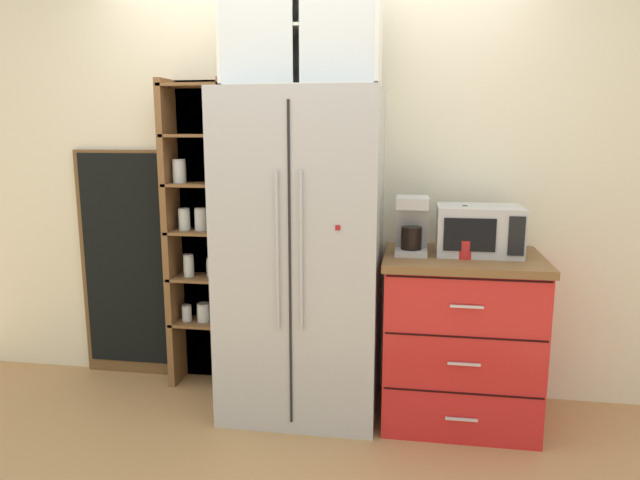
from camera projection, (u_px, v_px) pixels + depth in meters
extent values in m
plane|color=tan|center=(302.00, 408.00, 3.34)|extent=(10.52, 10.52, 0.00)
cube|color=silver|center=(314.00, 182.00, 3.50)|extent=(4.84, 0.10, 2.55)
cube|color=#B7BABF|center=(302.00, 255.00, 3.20)|extent=(0.86, 0.65, 1.80)
cube|color=black|center=(290.00, 269.00, 2.88)|extent=(0.01, 0.01, 1.65)
cylinder|color=#B7BABF|center=(277.00, 251.00, 2.87)|extent=(0.02, 0.02, 0.81)
cylinder|color=#B7BABF|center=(301.00, 252.00, 2.85)|extent=(0.02, 0.02, 0.81)
cube|color=#A8161C|center=(338.00, 228.00, 2.81)|extent=(0.02, 0.01, 0.02)
cube|color=brown|center=(208.00, 234.00, 3.63)|extent=(0.45, 0.04, 1.88)
cube|color=brown|center=(172.00, 237.00, 3.54)|extent=(0.04, 0.21, 1.88)
cube|color=brown|center=(230.00, 239.00, 3.48)|extent=(0.04, 0.21, 1.88)
cube|color=brown|center=(204.00, 323.00, 3.61)|extent=(0.39, 0.21, 0.02)
cylinder|color=silver|center=(187.00, 314.00, 3.61)|extent=(0.06, 0.06, 0.09)
cylinder|color=brown|center=(187.00, 316.00, 3.61)|extent=(0.05, 0.05, 0.06)
cylinder|color=#B2B2B7|center=(186.00, 306.00, 3.60)|extent=(0.06, 0.06, 0.01)
cylinder|color=silver|center=(204.00, 313.00, 3.60)|extent=(0.08, 0.08, 0.10)
cylinder|color=#E0C67F|center=(204.00, 316.00, 3.60)|extent=(0.07, 0.07, 0.07)
cylinder|color=#B2B2B7|center=(203.00, 304.00, 3.59)|extent=(0.08, 0.08, 0.01)
cylinder|color=silver|center=(218.00, 313.00, 3.57)|extent=(0.08, 0.08, 0.13)
cylinder|color=beige|center=(218.00, 316.00, 3.57)|extent=(0.07, 0.07, 0.09)
cylinder|color=#B2B2B7|center=(218.00, 302.00, 3.55)|extent=(0.08, 0.08, 0.01)
cube|color=brown|center=(202.00, 278.00, 3.56)|extent=(0.39, 0.21, 0.02)
cylinder|color=silver|center=(189.00, 266.00, 3.55)|extent=(0.07, 0.07, 0.13)
cylinder|color=#382316|center=(189.00, 269.00, 3.55)|extent=(0.06, 0.06, 0.09)
cylinder|color=#B2B2B7|center=(188.00, 255.00, 3.53)|extent=(0.06, 0.06, 0.01)
cylinder|color=silver|center=(213.00, 268.00, 3.55)|extent=(0.08, 0.08, 0.10)
cylinder|color=#2D2D2D|center=(213.00, 271.00, 3.55)|extent=(0.07, 0.07, 0.07)
cylinder|color=#B2B2B7|center=(213.00, 259.00, 3.54)|extent=(0.08, 0.08, 0.01)
cube|color=brown|center=(200.00, 232.00, 3.50)|extent=(0.39, 0.21, 0.02)
cylinder|color=silver|center=(184.00, 220.00, 3.50)|extent=(0.07, 0.07, 0.12)
cylinder|color=white|center=(184.00, 223.00, 3.50)|extent=(0.06, 0.06, 0.08)
cylinder|color=#B2B2B7|center=(184.00, 209.00, 3.48)|extent=(0.07, 0.07, 0.01)
cylinder|color=silver|center=(201.00, 220.00, 3.49)|extent=(0.07, 0.07, 0.13)
cylinder|color=#B77A38|center=(201.00, 223.00, 3.50)|extent=(0.06, 0.06, 0.09)
cylinder|color=#B2B2B7|center=(200.00, 209.00, 3.48)|extent=(0.07, 0.07, 0.01)
cylinder|color=silver|center=(217.00, 219.00, 3.49)|extent=(0.06, 0.06, 0.14)
cylinder|color=white|center=(217.00, 223.00, 3.50)|extent=(0.05, 0.05, 0.09)
cylinder|color=#B2B2B7|center=(217.00, 207.00, 3.48)|extent=(0.06, 0.06, 0.01)
cube|color=brown|center=(198.00, 185.00, 3.45)|extent=(0.39, 0.21, 0.02)
cylinder|color=silver|center=(179.00, 172.00, 3.44)|extent=(0.08, 0.08, 0.13)
cylinder|color=#CCB78C|center=(180.00, 175.00, 3.45)|extent=(0.07, 0.07, 0.09)
cylinder|color=#B2B2B7|center=(179.00, 160.00, 3.43)|extent=(0.07, 0.07, 0.01)
cube|color=brown|center=(196.00, 136.00, 3.40)|extent=(0.39, 0.21, 0.02)
cube|color=brown|center=(194.00, 85.00, 3.35)|extent=(0.39, 0.21, 0.02)
cube|color=red|center=(459.00, 341.00, 3.16)|extent=(0.81, 0.62, 0.89)
cube|color=brown|center=(463.00, 259.00, 3.08)|extent=(0.84, 0.65, 0.04)
cube|color=black|center=(462.00, 393.00, 2.89)|extent=(0.79, 0.00, 0.01)
cube|color=silver|center=(461.00, 419.00, 2.91)|extent=(0.16, 0.01, 0.01)
cube|color=black|center=(465.00, 337.00, 2.84)|extent=(0.79, 0.00, 0.01)
cube|color=silver|center=(464.00, 364.00, 2.85)|extent=(0.16, 0.01, 0.01)
cube|color=black|center=(468.00, 279.00, 2.78)|extent=(0.79, 0.00, 0.01)
cube|color=silver|center=(467.00, 307.00, 2.80)|extent=(0.16, 0.01, 0.01)
cube|color=#B7BABF|center=(478.00, 230.00, 3.09)|extent=(0.44, 0.32, 0.26)
cube|color=black|center=(470.00, 235.00, 2.94)|extent=(0.26, 0.01, 0.17)
cube|color=black|center=(517.00, 236.00, 2.90)|extent=(0.08, 0.01, 0.20)
cube|color=#B7B7BC|center=(411.00, 251.00, 3.10)|extent=(0.17, 0.20, 0.03)
cube|color=#B7B7BC|center=(412.00, 225.00, 3.14)|extent=(0.17, 0.06, 0.30)
cube|color=#B7B7BC|center=(412.00, 202.00, 3.05)|extent=(0.17, 0.20, 0.06)
cylinder|color=black|center=(411.00, 238.00, 3.07)|extent=(0.11, 0.11, 0.12)
cylinder|color=red|center=(465.00, 249.00, 2.99)|extent=(0.09, 0.09, 0.10)
torus|color=red|center=(476.00, 248.00, 2.98)|extent=(0.05, 0.01, 0.05)
cylinder|color=navy|center=(463.00, 246.00, 3.12)|extent=(0.09, 0.09, 0.08)
torus|color=navy|center=(473.00, 245.00, 3.11)|extent=(0.05, 0.01, 0.05)
cylinder|color=silver|center=(463.00, 237.00, 3.09)|extent=(0.07, 0.07, 0.18)
cone|color=silver|center=(464.00, 220.00, 3.07)|extent=(0.07, 0.07, 0.04)
cylinder|color=silver|center=(465.00, 214.00, 3.07)|extent=(0.03, 0.03, 0.07)
cylinder|color=black|center=(465.00, 207.00, 3.06)|extent=(0.03, 0.03, 0.01)
cylinder|color=navy|center=(463.00, 236.00, 3.14)|extent=(0.06, 0.06, 0.18)
cone|color=navy|center=(463.00, 219.00, 3.12)|extent=(0.06, 0.06, 0.04)
cylinder|color=navy|center=(464.00, 214.00, 3.12)|extent=(0.02, 0.02, 0.07)
cylinder|color=black|center=(464.00, 206.00, 3.11)|extent=(0.02, 0.02, 0.01)
cube|color=silver|center=(307.00, 34.00, 3.15)|extent=(0.82, 0.02, 0.61)
cube|color=silver|center=(302.00, 87.00, 3.05)|extent=(0.82, 0.32, 0.02)
cube|color=silver|center=(227.00, 31.00, 3.06)|extent=(0.02, 0.32, 0.61)
cube|color=silver|center=(379.00, 27.00, 2.94)|extent=(0.02, 0.32, 0.61)
cube|color=silver|center=(302.00, 29.00, 3.00)|extent=(0.79, 0.30, 0.02)
cube|color=silver|center=(255.00, 25.00, 2.88)|extent=(0.38, 0.01, 0.57)
cube|color=silver|center=(337.00, 22.00, 2.82)|extent=(0.38, 0.01, 0.57)
cylinder|color=silver|center=(249.00, 85.00, 3.10)|extent=(0.05, 0.05, 0.00)
cylinder|color=silver|center=(249.00, 79.00, 3.09)|extent=(0.01, 0.01, 0.07)
cone|color=silver|center=(249.00, 67.00, 3.08)|extent=(0.06, 0.06, 0.05)
cylinder|color=silver|center=(284.00, 85.00, 3.07)|extent=(0.05, 0.05, 0.00)
cylinder|color=silver|center=(284.00, 78.00, 3.06)|extent=(0.01, 0.01, 0.07)
cone|color=silver|center=(284.00, 67.00, 3.05)|extent=(0.06, 0.06, 0.05)
cylinder|color=silver|center=(320.00, 84.00, 3.04)|extent=(0.05, 0.05, 0.00)
cylinder|color=silver|center=(320.00, 78.00, 3.03)|extent=(0.01, 0.01, 0.07)
cone|color=silver|center=(320.00, 66.00, 3.02)|extent=(0.06, 0.06, 0.05)
cylinder|color=silver|center=(356.00, 84.00, 3.01)|extent=(0.05, 0.05, 0.00)
cylinder|color=silver|center=(356.00, 77.00, 3.00)|extent=(0.01, 0.01, 0.07)
cone|color=silver|center=(356.00, 65.00, 2.99)|extent=(0.06, 0.06, 0.05)
cylinder|color=white|center=(255.00, 22.00, 3.03)|extent=(0.06, 0.06, 0.07)
cylinder|color=white|center=(349.00, 19.00, 2.95)|extent=(0.06, 0.06, 0.07)
cube|color=brown|center=(126.00, 265.00, 3.72)|extent=(0.60, 0.04, 1.46)
cube|color=black|center=(124.00, 261.00, 3.69)|extent=(0.54, 0.01, 1.36)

